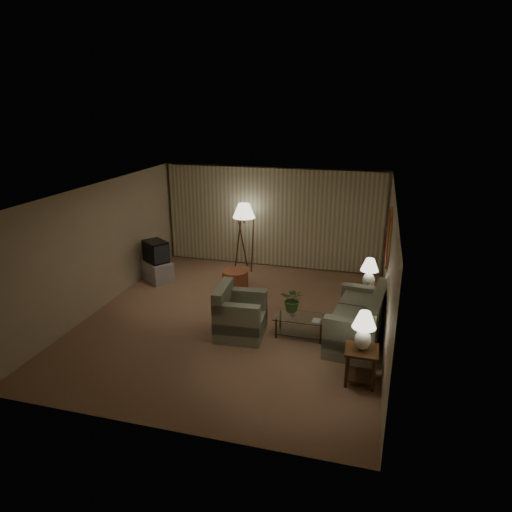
% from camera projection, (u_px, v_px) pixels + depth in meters
% --- Properties ---
extents(ground, '(7.00, 7.00, 0.00)m').
position_uv_depth(ground, '(234.00, 319.00, 9.55)').
color(ground, '#9A7455').
rests_on(ground, ground).
extents(room_shell, '(6.04, 7.02, 2.72)m').
position_uv_depth(room_shell, '(254.00, 220.00, 10.36)').
color(room_shell, beige).
rests_on(room_shell, ground).
extents(sofa, '(1.99, 1.32, 0.79)m').
position_uv_depth(sofa, '(356.00, 322.00, 8.55)').
color(sofa, gray).
rests_on(sofa, ground).
extents(armchair, '(1.07, 1.03, 0.79)m').
position_uv_depth(armchair, '(241.00, 316.00, 8.77)').
color(armchair, gray).
rests_on(armchair, ground).
extents(side_table_near, '(0.52, 0.52, 0.60)m').
position_uv_depth(side_table_near, '(361.00, 360.00, 7.27)').
color(side_table_near, '#331E0E').
rests_on(side_table_near, ground).
extents(side_table_far, '(0.52, 0.44, 0.60)m').
position_uv_depth(side_table_far, '(367.00, 296.00, 9.65)').
color(side_table_far, '#331E0E').
rests_on(side_table_far, ground).
extents(table_lamp_near, '(0.38, 0.38, 0.65)m').
position_uv_depth(table_lamp_near, '(364.00, 327.00, 7.09)').
color(table_lamp_near, white).
rests_on(table_lamp_near, side_table_near).
extents(table_lamp_far, '(0.37, 0.37, 0.65)m').
position_uv_depth(table_lamp_far, '(369.00, 271.00, 9.46)').
color(table_lamp_far, white).
rests_on(table_lamp_far, side_table_far).
extents(coffee_table, '(0.99, 0.54, 0.41)m').
position_uv_depth(coffee_table, '(300.00, 323.00, 8.75)').
color(coffee_table, silver).
rests_on(coffee_table, ground).
extents(tv_cabinet, '(1.35, 1.34, 0.50)m').
position_uv_depth(tv_cabinet, '(157.00, 271.00, 11.54)').
color(tv_cabinet, '#B1B1B4').
rests_on(tv_cabinet, ground).
extents(crt_tv, '(1.04, 1.03, 0.53)m').
position_uv_depth(crt_tv, '(156.00, 251.00, 11.37)').
color(crt_tv, black).
rests_on(crt_tv, tv_cabinet).
extents(floor_lamp, '(0.59, 0.59, 1.81)m').
position_uv_depth(floor_lamp, '(244.00, 236.00, 12.04)').
color(floor_lamp, '#331E0E').
rests_on(floor_lamp, ground).
extents(ottoman, '(0.84, 0.84, 0.42)m').
position_uv_depth(ottoman, '(235.00, 279.00, 11.11)').
color(ottoman, '#A95339').
rests_on(ottoman, ground).
extents(vase, '(0.18, 0.18, 0.15)m').
position_uv_depth(vase, '(293.00, 312.00, 8.72)').
color(vase, white).
rests_on(vase, coffee_table).
extents(flowers, '(0.46, 0.40, 0.49)m').
position_uv_depth(flowers, '(293.00, 297.00, 8.62)').
color(flowers, '#3C692E').
rests_on(flowers, vase).
extents(book, '(0.16, 0.21, 0.02)m').
position_uv_depth(book, '(312.00, 320.00, 8.55)').
color(book, olive).
rests_on(book, coffee_table).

